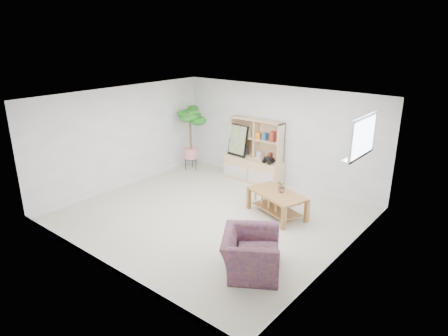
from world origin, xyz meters
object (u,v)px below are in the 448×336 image
Objects in this scene: coffee_table at (277,204)px; floor_tree at (191,139)px; armchair at (251,250)px; storage_unit at (254,151)px.

coffee_table is 3.52m from floor_tree.
coffee_table is at bearing -16.11° from floor_tree.
storage_unit is at bearing 2.21° from armchair.
storage_unit is 1.56× the size of armchair.
storage_unit is 1.28× the size of coffee_table.
storage_unit is 4.08m from armchair.
armchair is at bearing -55.38° from storage_unit.
floor_tree is 5.06m from armchair.
floor_tree reaches higher than storage_unit.
floor_tree reaches higher than coffee_table.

